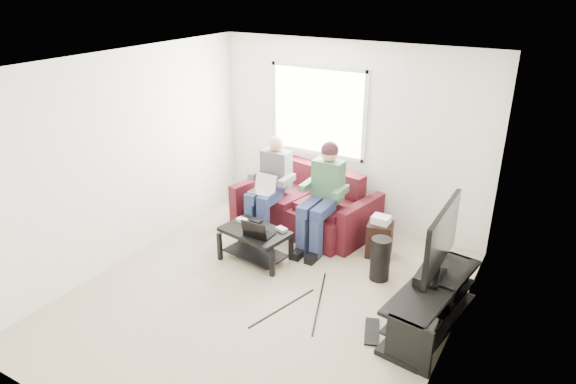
{
  "coord_description": "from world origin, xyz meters",
  "views": [
    {
      "loc": [
        2.7,
        -4.12,
        3.39
      ],
      "look_at": [
        -0.04,
        0.6,
        1.06
      ],
      "focal_mm": 32.0,
      "sensor_mm": 36.0,
      "label": 1
    }
  ],
  "objects": [
    {
      "name": "console_grey",
      "position": [
        1.77,
        0.72,
        0.31
      ],
      "size": [
        0.34,
        0.26,
        0.08
      ],
      "primitive_type": "cube",
      "color": "gray",
      "rests_on": "tv_stand"
    },
    {
      "name": "controller_c",
      "position": [
        -0.23,
        0.78,
        0.44
      ],
      "size": [
        0.16,
        0.13,
        0.04
      ],
      "primitive_type": "cube",
      "rotation": [
        0.0,
        0.0,
        -0.3
      ],
      "color": "gray",
      "rests_on": "coffee_table"
    },
    {
      "name": "laptop_silver",
      "position": [
        -0.79,
        1.21,
        0.73
      ],
      "size": [
        0.36,
        0.29,
        0.24
      ],
      "primitive_type": null,
      "rotation": [
        0.0,
        0.0,
        -0.23
      ],
      "color": "silver",
      "rests_on": "person_left"
    },
    {
      "name": "keyboard_floor",
      "position": [
        1.3,
        0.0,
        0.01
      ],
      "size": [
        0.28,
        0.45,
        0.02
      ],
      "primitive_type": "cube",
      "rotation": [
        0.0,
        0.0,
        0.35
      ],
      "color": "black",
      "rests_on": "floor"
    },
    {
      "name": "tv_stand",
      "position": [
        1.77,
        0.42,
        0.22
      ],
      "size": [
        0.66,
        1.57,
        0.5
      ],
      "color": "black",
      "rests_on": "floor"
    },
    {
      "name": "console_white",
      "position": [
        1.77,
        0.02,
        0.3
      ],
      "size": [
        0.3,
        0.22,
        0.06
      ],
      "primitive_type": "cube",
      "color": "silver",
      "rests_on": "tv_stand"
    },
    {
      "name": "controller_b",
      "position": [
        -0.63,
        0.81,
        0.44
      ],
      "size": [
        0.14,
        0.1,
        0.04
      ],
      "primitive_type": "cube",
      "rotation": [
        0.0,
        0.0,
        -0.05
      ],
      "color": "black",
      "rests_on": "coffee_table"
    },
    {
      "name": "wall_back",
      "position": [
        0.0,
        2.25,
        1.3
      ],
      "size": [
        4.5,
        0.0,
        4.5
      ],
      "primitive_type": "plane",
      "rotation": [
        1.57,
        0.0,
        0.0
      ],
      "color": "white",
      "rests_on": "floor"
    },
    {
      "name": "ceiling",
      "position": [
        0.0,
        0.0,
        2.6
      ],
      "size": [
        4.5,
        4.5,
        0.0
      ],
      "primitive_type": "plane",
      "rotation": [
        3.14,
        0.0,
        0.0
      ],
      "color": "white",
      "rests_on": "wall_back"
    },
    {
      "name": "tv",
      "position": [
        1.77,
        0.52,
        0.96
      ],
      "size": [
        0.12,
        1.1,
        0.81
      ],
      "color": "black",
      "rests_on": "tv_stand"
    },
    {
      "name": "wall_front",
      "position": [
        0.0,
        -2.25,
        1.3
      ],
      "size": [
        4.5,
        0.0,
        4.5
      ],
      "primitive_type": "plane",
      "rotation": [
        -1.57,
        0.0,
        0.0
      ],
      "color": "white",
      "rests_on": "floor"
    },
    {
      "name": "coffee_table",
      "position": [
        -0.53,
        0.63,
        0.31
      ],
      "size": [
        0.92,
        0.65,
        0.42
      ],
      "color": "black",
      "rests_on": "floor"
    },
    {
      "name": "drink_cup",
      "position": [
        1.72,
        1.05,
        0.56
      ],
      "size": [
        0.08,
        0.08,
        0.12
      ],
      "primitive_type": "cylinder",
      "color": "#A16945",
      "rests_on": "tv_stand"
    },
    {
      "name": "wall_left",
      "position": [
        -2.0,
        0.0,
        1.3
      ],
      "size": [
        0.0,
        4.5,
        4.5
      ],
      "primitive_type": "plane",
      "rotation": [
        1.57,
        0.0,
        1.57
      ],
      "color": "white",
      "rests_on": "floor"
    },
    {
      "name": "controller_a",
      "position": [
        -0.81,
        0.75,
        0.44
      ],
      "size": [
        0.15,
        0.11,
        0.04
      ],
      "primitive_type": "cube",
      "rotation": [
        0.0,
        0.0,
        -0.16
      ],
      "color": "silver",
      "rests_on": "coffee_table"
    },
    {
      "name": "person_left",
      "position": [
        -0.79,
        1.41,
        0.75
      ],
      "size": [
        0.4,
        0.7,
        1.36
      ],
      "color": "navy",
      "rests_on": "sofa"
    },
    {
      "name": "wall_right",
      "position": [
        2.0,
        0.0,
        1.3
      ],
      "size": [
        0.0,
        4.5,
        4.5
      ],
      "primitive_type": "plane",
      "rotation": [
        1.57,
        0.0,
        -1.57
      ],
      "color": "white",
      "rests_on": "floor"
    },
    {
      "name": "floor",
      "position": [
        0.0,
        0.0,
        0.0
      ],
      "size": [
        4.5,
        4.5,
        0.0
      ],
      "primitive_type": "plane",
      "color": "tan",
      "rests_on": "ground"
    },
    {
      "name": "laptop_black",
      "position": [
        -0.41,
        0.55,
        0.54
      ],
      "size": [
        0.39,
        0.32,
        0.24
      ],
      "primitive_type": null,
      "rotation": [
        0.0,
        0.0,
        -0.27
      ],
      "color": "black",
      "rests_on": "coffee_table"
    },
    {
      "name": "end_table",
      "position": [
        0.79,
        1.53,
        0.25
      ],
      "size": [
        0.31,
        0.31,
        0.56
      ],
      "color": "black",
      "rests_on": "floor"
    },
    {
      "name": "sofa",
      "position": [
        -0.39,
        1.74,
        0.32
      ],
      "size": [
        2.02,
        1.16,
        0.87
      ],
      "color": "#491219",
      "rests_on": "floor"
    },
    {
      "name": "soundbar",
      "position": [
        1.65,
        0.52,
        0.55
      ],
      "size": [
        0.12,
        0.5,
        0.1
      ],
      "primitive_type": "cube",
      "color": "black",
      "rests_on": "tv_stand"
    },
    {
      "name": "console_black",
      "position": [
        1.77,
        0.37,
        0.3
      ],
      "size": [
        0.38,
        0.3,
        0.07
      ],
      "primitive_type": "cube",
      "color": "black",
      "rests_on": "tv_stand"
    },
    {
      "name": "person_right",
      "position": [
        0.01,
        1.43,
        0.81
      ],
      "size": [
        0.4,
        0.71,
        1.41
      ],
      "color": "navy",
      "rests_on": "sofa"
    },
    {
      "name": "subwoofer",
      "position": [
        1.0,
        1.0,
        0.27
      ],
      "size": [
        0.24,
        0.24,
        0.54
      ],
      "primitive_type": "cylinder",
      "color": "black",
      "rests_on": "floor"
    },
    {
      "name": "window",
      "position": [
        -0.5,
        2.23,
        1.6
      ],
      "size": [
        1.48,
        0.04,
        1.28
      ],
      "color": "white",
      "rests_on": "wall_back"
    }
  ]
}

